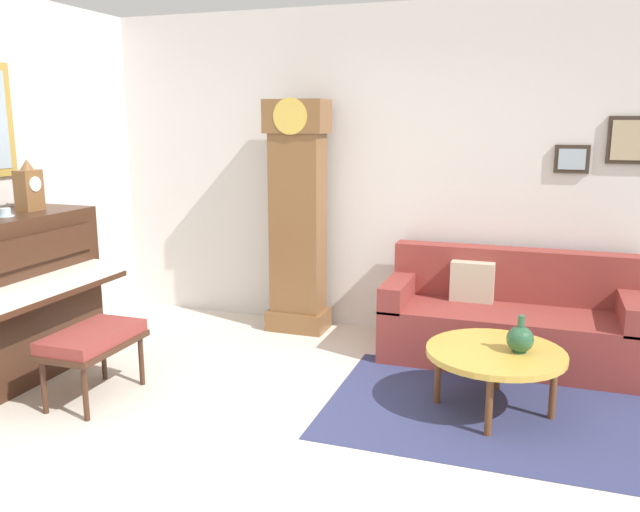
% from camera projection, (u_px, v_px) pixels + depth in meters
% --- Properties ---
extents(ground_plane, '(6.40, 6.00, 0.10)m').
position_uv_depth(ground_plane, '(276.00, 457.00, 3.73)').
color(ground_plane, beige).
extents(wall_back, '(5.30, 0.13, 2.80)m').
position_uv_depth(wall_back, '(382.00, 172.00, 5.64)').
color(wall_back, silver).
rests_on(wall_back, ground_plane).
extents(area_rug, '(2.10, 1.50, 0.01)m').
position_uv_depth(area_rug, '(492.00, 411.00, 4.18)').
color(area_rug, navy).
rests_on(area_rug, ground_plane).
extents(piano, '(0.87, 1.44, 1.19)m').
position_uv_depth(piano, '(3.00, 299.00, 4.60)').
color(piano, '#3D2316').
rests_on(piano, ground_plane).
extents(piano_bench, '(0.42, 0.70, 0.48)m').
position_uv_depth(piano_bench, '(93.00, 341.00, 4.31)').
color(piano_bench, '#3D2316').
rests_on(piano_bench, ground_plane).
extents(grandfather_clock, '(0.52, 0.34, 2.03)m').
position_uv_depth(grandfather_clock, '(298.00, 223.00, 5.65)').
color(grandfather_clock, brown).
rests_on(grandfather_clock, ground_plane).
extents(couch, '(1.90, 0.80, 0.84)m').
position_uv_depth(couch, '(508.00, 320.00, 5.07)').
color(couch, maroon).
rests_on(couch, ground_plane).
extents(coffee_table, '(0.88, 0.88, 0.42)m').
position_uv_depth(coffee_table, '(495.00, 354.00, 4.12)').
color(coffee_table, gold).
rests_on(coffee_table, ground_plane).
extents(mantel_clock, '(0.13, 0.18, 0.38)m').
position_uv_depth(mantel_clock, '(29.00, 188.00, 4.76)').
color(mantel_clock, brown).
rests_on(mantel_clock, piano).
extents(teacup, '(0.12, 0.12, 0.06)m').
position_uv_depth(teacup, '(5.00, 213.00, 4.50)').
color(teacup, '#ADC6D6').
rests_on(teacup, piano).
extents(green_jug, '(0.17, 0.17, 0.24)m').
position_uv_depth(green_jug, '(520.00, 339.00, 4.07)').
color(green_jug, '#234C33').
rests_on(green_jug, coffee_table).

